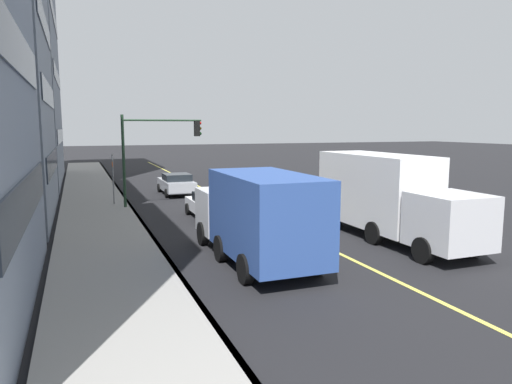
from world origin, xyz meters
TOP-DOWN VIEW (x-y plane):
  - ground at (0.00, 0.00)m, footprint 200.00×200.00m
  - sidewalk_slab at (0.00, 7.84)m, footprint 80.00×3.81m
  - curb_edge at (0.00, 6.02)m, footprint 80.00×0.16m
  - lane_stripe_center at (0.00, 0.00)m, footprint 80.00×0.16m
  - car_white at (-0.02, 2.56)m, footprint 3.90×1.93m
  - car_silver at (9.04, 2.47)m, footprint 4.41×2.05m
  - car_green at (2.89, -2.16)m, footprint 4.25×1.99m
  - car_maroon at (9.62, -2.65)m, footprint 3.91×1.92m
  - truck_blue at (-8.07, 3.13)m, footprint 7.21×2.61m
  - truck_white at (-6.85, -3.05)m, footprint 8.43×2.40m
  - traffic_light_mast at (4.08, 4.55)m, footprint 0.28×4.50m
  - street_sign_post at (5.41, 6.84)m, footprint 0.60×0.08m

SIDE VIEW (x-z plane):
  - ground at x=0.00m, z-range 0.00..0.00m
  - lane_stripe_center at x=0.00m, z-range 0.00..0.01m
  - sidewalk_slab at x=0.00m, z-range 0.00..0.15m
  - curb_edge at x=0.00m, z-range 0.00..0.15m
  - car_white at x=-0.02m, z-range 0.02..1.36m
  - car_silver at x=9.04m, z-range 0.02..1.45m
  - car_maroon at x=9.62m, z-range 0.03..1.53m
  - car_green at x=2.89m, z-range 0.02..1.65m
  - truck_blue at x=-8.07m, z-range 0.09..3.16m
  - street_sign_post at x=5.41m, z-range 0.26..3.27m
  - truck_white at x=-6.85m, z-range 0.08..3.51m
  - traffic_light_mast at x=4.08m, z-range 1.02..6.25m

